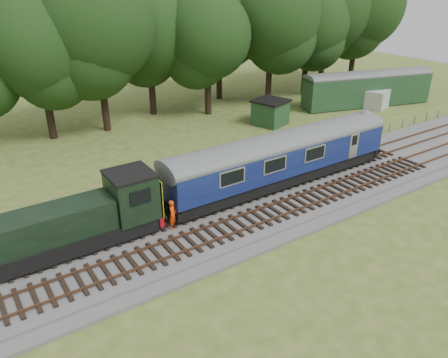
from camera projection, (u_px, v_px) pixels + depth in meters
ground at (226, 218)px, 27.76m from camera, size 120.00×120.00×0.00m
ballast at (226, 216)px, 27.68m from camera, size 70.00×7.00×0.35m
track_north at (214, 204)px, 28.63m from camera, size 67.20×2.40×0.21m
track_south at (241, 223)px, 26.38m from camera, size 67.20×2.40×0.21m
fence at (191, 191)px, 31.13m from camera, size 64.00×0.12×1.00m
tree_line at (105, 126)px, 44.25m from camera, size 70.00×8.00×18.00m
dmu_railcar at (282, 154)px, 30.51m from camera, size 18.05×2.86×3.88m
shunter_loco at (86, 219)px, 23.80m from camera, size 8.91×2.60×3.38m
worker at (173, 214)px, 25.63m from camera, size 0.80×0.79×1.86m
parked_coach at (367, 87)px, 50.02m from camera, size 15.52×6.89×3.93m
shed at (270, 112)px, 44.13m from camera, size 3.90×3.90×2.55m
caravan at (379, 98)px, 50.12m from camera, size 4.69×3.42×2.07m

